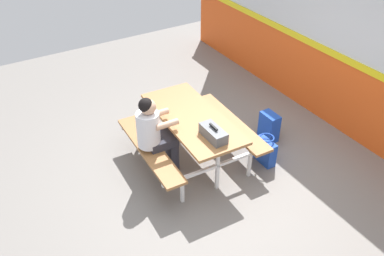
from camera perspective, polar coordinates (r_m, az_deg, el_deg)
name	(u,v)px	position (r m, az deg, el deg)	size (l,w,h in m)	color
ground_plane	(211,180)	(5.59, 2.64, -7.19)	(10.00, 10.00, 0.02)	gray
accent_backdrop	(355,54)	(6.36, 21.66, 9.48)	(8.00, 0.14, 2.60)	#E55119
picnic_table_main	(192,127)	(5.55, 0.00, 0.19)	(1.73, 1.62, 0.74)	#9E6B3D
student_nearer	(154,130)	(5.27, -5.28, -0.34)	(0.37, 0.53, 1.21)	#2D2D38
toolbox_grey	(213,133)	(5.03, 2.98, -0.72)	(0.40, 0.18, 0.18)	#595B60
backpack_dark	(269,127)	(6.28, 10.69, 0.18)	(0.30, 0.22, 0.44)	#1E47B2
tote_bag_bright	(265,151)	(5.83, 10.11, -3.13)	(0.34, 0.21, 0.43)	#1E47B2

